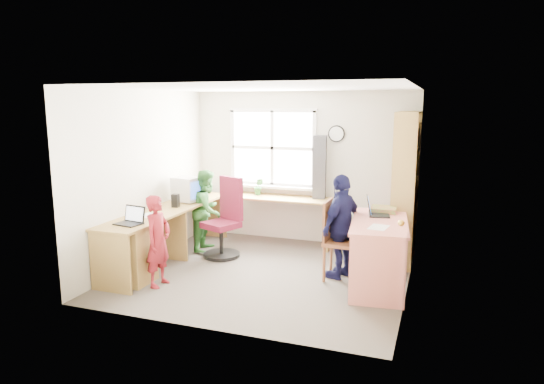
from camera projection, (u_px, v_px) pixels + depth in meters
The scene contains 19 objects.
room at pixel (269, 181), 6.26m from camera, with size 3.64×3.44×2.44m.
l_desk at pixel (167, 237), 6.47m from camera, with size 2.38×2.95×0.75m.
right_desk at pixel (379, 239), 5.88m from camera, with size 0.80×1.47×0.82m.
bookshelf at pixel (405, 191), 6.77m from camera, with size 0.30×1.02×2.10m.
swivel_chair at pixel (225, 223), 7.06m from camera, with size 0.70×0.70×1.15m.
wooden_chair at pixel (337, 237), 6.13m from camera, with size 0.45×0.45×1.01m.
crt_monitor at pixel (187, 189), 7.28m from camera, with size 0.44×0.41×0.37m.
laptop_left at pixel (131, 220), 5.96m from camera, with size 0.35×0.30×0.21m.
laptop_right at pixel (375, 211), 6.14m from camera, with size 0.34×0.39×0.24m.
speaker_a at pixel (175, 201), 6.91m from camera, with size 0.10×0.10×0.19m.
speaker_b at pixel (199, 192), 7.55m from camera, with size 0.11×0.11×0.19m.
cd_tower at pixel (320, 167), 7.49m from camera, with size 0.22×0.20×0.98m.
game_box at pixel (384, 210), 6.31m from camera, with size 0.34×0.34×0.06m.
paper_a at pixel (149, 215), 6.40m from camera, with size 0.24×0.32×0.00m.
paper_b at pixel (379, 227), 5.53m from camera, with size 0.23×0.31×0.00m.
potted_plant at pixel (259, 187), 7.82m from camera, with size 0.15×0.12×0.28m, color #2A6B2F.
person_red at pixel (158, 241), 5.88m from camera, with size 0.41×0.27×1.13m, color maroon.
person_green at pixel (207, 210), 7.34m from camera, with size 0.60×0.47×1.23m, color #33732E.
person_navy at pixel (342, 226), 6.15m from camera, with size 0.79×0.33×1.34m, color #12133A.
Camera 1 is at (2.11, -5.72, 2.21)m, focal length 32.00 mm.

